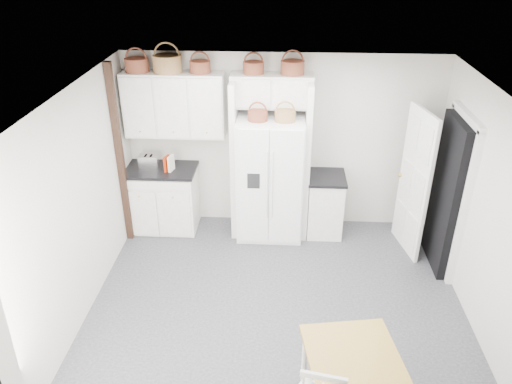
{
  "coord_description": "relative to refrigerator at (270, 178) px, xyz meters",
  "views": [
    {
      "loc": [
        0.03,
        -4.77,
        4.06
      ],
      "look_at": [
        -0.28,
        0.4,
        1.32
      ],
      "focal_mm": 35.0,
      "sensor_mm": 36.0,
      "label": 1
    }
  ],
  "objects": [
    {
      "name": "floor",
      "position": [
        0.15,
        -1.64,
        -0.9
      ],
      "size": [
        4.5,
        4.5,
        0.0
      ],
      "primitive_type": "plane",
      "color": "#2B2C30",
      "rests_on": "ground"
    },
    {
      "name": "ceiling",
      "position": [
        0.15,
        -1.64,
        1.7
      ],
      "size": [
        4.5,
        4.5,
        0.0
      ],
      "primitive_type": "plane",
      "color": "white",
      "rests_on": "wall_back"
    },
    {
      "name": "wall_back",
      "position": [
        0.15,
        0.36,
        0.4
      ],
      "size": [
        4.5,
        0.0,
        4.5
      ],
      "primitive_type": "plane",
      "rotation": [
        1.57,
        0.0,
        0.0
      ],
      "color": "beige",
      "rests_on": "floor"
    },
    {
      "name": "wall_left",
      "position": [
        -2.1,
        -1.64,
        0.4
      ],
      "size": [
        0.0,
        4.0,
        4.0
      ],
      "primitive_type": "plane",
      "rotation": [
        1.57,
        0.0,
        1.57
      ],
      "color": "beige",
      "rests_on": "floor"
    },
    {
      "name": "wall_right",
      "position": [
        2.4,
        -1.64,
        0.4
      ],
      "size": [
        0.0,
        4.0,
        4.0
      ],
      "primitive_type": "plane",
      "rotation": [
        1.57,
        0.0,
        -1.57
      ],
      "color": "beige",
      "rests_on": "floor"
    },
    {
      "name": "refrigerator",
      "position": [
        0.0,
        0.0,
        0.0
      ],
      "size": [
        0.93,
        0.75,
        1.79
      ],
      "primitive_type": "cube",
      "color": "white",
      "rests_on": "floor"
    },
    {
      "name": "base_cab_left",
      "position": [
        -1.61,
        0.06,
        -0.43
      ],
      "size": [
        1.02,
        0.64,
        0.94
      ],
      "primitive_type": "cube",
      "color": "beige",
      "rests_on": "floor"
    },
    {
      "name": "base_cab_right",
      "position": [
        0.81,
        0.06,
        -0.46
      ],
      "size": [
        0.5,
        0.6,
        0.88
      ],
      "primitive_type": "cube",
      "color": "beige",
      "rests_on": "floor"
    },
    {
      "name": "dining_table",
      "position": [
        0.85,
        -3.09,
        -0.55
      ],
      "size": [
        0.95,
        0.95,
        0.69
      ],
      "primitive_type": "cube",
      "rotation": [
        0.0,
        0.0,
        0.17
      ],
      "color": "olive",
      "rests_on": "floor"
    },
    {
      "name": "counter_left",
      "position": [
        -1.61,
        0.06,
        0.07
      ],
      "size": [
        1.06,
        0.68,
        0.04
      ],
      "primitive_type": "cube",
      "color": "black",
      "rests_on": "base_cab_left"
    },
    {
      "name": "counter_right",
      "position": [
        0.81,
        0.06,
        0.01
      ],
      "size": [
        0.54,
        0.64,
        0.04
      ],
      "primitive_type": "cube",
      "color": "black",
      "rests_on": "base_cab_right"
    },
    {
      "name": "toaster",
      "position": [
        -1.76,
        0.06,
        0.18
      ],
      "size": [
        0.28,
        0.16,
        0.19
      ],
      "primitive_type": "cube",
      "rotation": [
        0.0,
        0.0,
        0.02
      ],
      "color": "silver",
      "rests_on": "counter_left"
    },
    {
      "name": "cookbook_red",
      "position": [
        -1.48,
        -0.02,
        0.2
      ],
      "size": [
        0.06,
        0.15,
        0.22
      ],
      "primitive_type": "cube",
      "rotation": [
        0.0,
        0.0,
        -0.22
      ],
      "color": "#AE2B09",
      "rests_on": "counter_left"
    },
    {
      "name": "cookbook_cream",
      "position": [
        -1.42,
        -0.02,
        0.2
      ],
      "size": [
        0.07,
        0.16,
        0.23
      ],
      "primitive_type": "cube",
      "rotation": [
        0.0,
        0.0,
        -0.25
      ],
      "color": "#EFE5CD",
      "rests_on": "counter_left"
    },
    {
      "name": "basket_upper_a",
      "position": [
        -1.82,
        0.19,
        1.54
      ],
      "size": [
        0.32,
        0.32,
        0.18
      ],
      "primitive_type": "cylinder",
      "color": "brown",
      "rests_on": "upper_cabinet"
    },
    {
      "name": "basket_upper_b",
      "position": [
        -1.4,
        0.19,
        1.57
      ],
      "size": [
        0.39,
        0.39,
        0.23
      ],
      "primitive_type": "cylinder",
      "color": "brown",
      "rests_on": "upper_cabinet"
    },
    {
      "name": "basket_upper_c",
      "position": [
        -0.96,
        0.19,
        1.53
      ],
      "size": [
        0.28,
        0.28,
        0.16
      ],
      "primitive_type": "cylinder",
      "color": "brown",
      "rests_on": "upper_cabinet"
    },
    {
      "name": "basket_bridge_a",
      "position": [
        -0.25,
        0.19,
        1.53
      ],
      "size": [
        0.28,
        0.28,
        0.16
      ],
      "primitive_type": "cylinder",
      "color": "brown",
      "rests_on": "bridge_cabinet"
    },
    {
      "name": "basket_bridge_b",
      "position": [
        0.27,
        0.19,
        1.54
      ],
      "size": [
        0.31,
        0.31,
        0.18
      ],
      "primitive_type": "cylinder",
      "color": "brown",
      "rests_on": "bridge_cabinet"
    },
    {
      "name": "basket_fridge_a",
      "position": [
        -0.18,
        -0.1,
        0.97
      ],
      "size": [
        0.26,
        0.26,
        0.14
      ],
      "primitive_type": "cylinder",
      "color": "brown",
      "rests_on": "refrigerator"
    },
    {
      "name": "basket_fridge_b",
      "position": [
        0.19,
        -0.1,
        0.97
      ],
      "size": [
        0.28,
        0.28,
        0.15
      ],
      "primitive_type": "cylinder",
      "color": "brown",
      "rests_on": "refrigerator"
    },
    {
      "name": "upper_cabinet",
      "position": [
        -1.35,
        0.19,
        1.0
      ],
      "size": [
        1.4,
        0.34,
        0.9
      ],
      "primitive_type": "cube",
      "color": "beige",
      "rests_on": "wall_back"
    },
    {
      "name": "bridge_cabinet",
      "position": [
        -0.0,
        0.19,
        1.23
      ],
      "size": [
        1.12,
        0.34,
        0.45
      ],
      "primitive_type": "cube",
      "color": "beige",
      "rests_on": "wall_back"
    },
    {
      "name": "fridge_panel_left",
      "position": [
        -0.51,
        0.06,
        0.25
      ],
      "size": [
        0.08,
        0.6,
        2.3
      ],
      "primitive_type": "cube",
      "color": "beige",
      "rests_on": "floor"
    },
    {
      "name": "fridge_panel_right",
      "position": [
        0.51,
        0.06,
        0.25
      ],
      "size": [
        0.08,
        0.6,
        2.3
      ],
      "primitive_type": "cube",
      "color": "beige",
      "rests_on": "floor"
    },
    {
      "name": "trim_post",
      "position": [
        -2.05,
        -0.29,
        0.4
      ],
      "size": [
        0.09,
        0.09,
        2.6
      ],
      "primitive_type": "cube",
      "color": "black",
      "rests_on": "floor"
    },
    {
      "name": "doorway_void",
      "position": [
        2.31,
        -0.64,
        0.13
      ],
      "size": [
        0.18,
        0.85,
        2.05
      ],
      "primitive_type": "cube",
      "color": "black",
      "rests_on": "floor"
    },
    {
      "name": "door_slab",
      "position": [
        1.95,
        -0.31,
        0.13
      ],
      "size": [
        0.21,
        0.79,
        2.05
      ],
      "primitive_type": "cube",
      "rotation": [
        0.0,
        0.0,
        -1.36
      ],
      "color": "white",
      "rests_on": "floor"
    }
  ]
}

